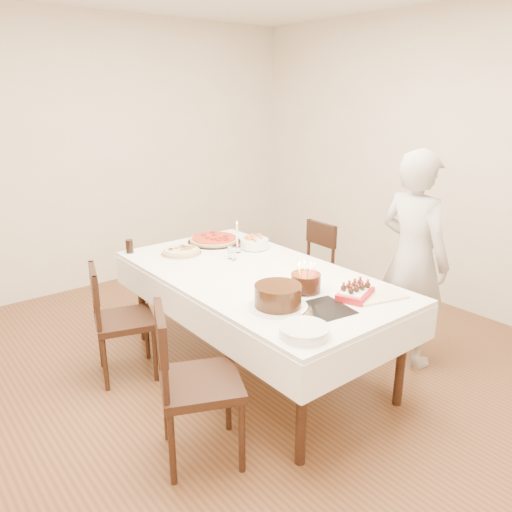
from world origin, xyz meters
TOP-DOWN VIEW (x-y plane):
  - floor at (0.00, 0.00)m, footprint 5.00×5.00m
  - wall_back at (0.00, 2.50)m, footprint 4.50×0.04m
  - wall_right at (2.25, 0.00)m, footprint 0.04×5.00m
  - dining_table at (0.07, 0.09)m, footprint 1.52×2.32m
  - chair_right_savory at (1.02, 0.57)m, footprint 0.45×0.45m
  - chair_left_savory at (-0.71, 0.61)m, footprint 0.54×0.54m
  - chair_left_dessert at (-0.75, -0.45)m, footprint 0.62×0.62m
  - person at (1.06, -0.50)m, footprint 0.43×0.61m
  - pizza_white at (-0.12, 0.80)m, footprint 0.41×0.41m
  - pizza_pepperoni at (0.26, 0.91)m, footprint 0.52×0.52m
  - red_placemat at (0.45, 0.72)m, footprint 0.24×0.24m
  - pasta_bowl at (0.42, 0.56)m, footprint 0.24×0.24m
  - taper_candle at (0.25, 0.56)m, footprint 0.07×0.07m
  - shaker_pair at (0.12, 0.43)m, footprint 0.11×0.11m
  - cola_glass at (-0.42, 1.08)m, footprint 0.06×0.06m
  - layer_cake at (-0.19, -0.44)m, footprint 0.46×0.46m
  - cake_board at (-0.01, -0.63)m, footprint 0.34×0.34m
  - birthday_cake at (0.10, -0.36)m, footprint 0.25×0.25m
  - strawberry_box at (0.28, -0.62)m, footprint 0.30×0.25m
  - box_lid at (0.40, -0.69)m, footprint 0.39×0.31m
  - plate_stack at (-0.32, -0.80)m, footprint 0.34×0.34m
  - china_plate at (-0.25, -0.42)m, footprint 0.27×0.27m

SIDE VIEW (x-z plane):
  - floor at x=0.00m, z-range 0.00..0.00m
  - dining_table at x=0.07m, z-range 0.00..0.75m
  - chair_left_savory at x=-0.71m, z-range 0.00..0.85m
  - chair_right_savory at x=1.02m, z-range 0.00..0.85m
  - chair_left_dessert at x=-0.75m, z-range 0.00..0.92m
  - red_placemat at x=0.45m, z-range 0.75..0.75m
  - cake_board at x=-0.01m, z-range 0.74..0.76m
  - box_lid at x=0.40m, z-range 0.74..0.76m
  - china_plate at x=-0.25m, z-range 0.75..0.76m
  - pizza_white at x=-0.12m, z-range 0.75..0.79m
  - pizza_pepperoni at x=0.26m, z-range 0.75..0.79m
  - plate_stack at x=-0.32m, z-range 0.75..0.80m
  - strawberry_box at x=0.28m, z-range 0.75..0.81m
  - pasta_bowl at x=0.42m, z-range 0.76..0.83m
  - person at x=1.06m, z-range 0.00..1.60m
  - shaker_pair at x=0.12m, z-range 0.75..0.85m
  - cola_glass at x=-0.42m, z-range 0.75..0.86m
  - layer_cake at x=-0.19m, z-range 0.75..0.89m
  - birthday_cake at x=0.10m, z-range 0.76..0.93m
  - taper_candle at x=0.25m, z-range 0.75..1.01m
  - wall_back at x=0.00m, z-range 0.00..2.70m
  - wall_right at x=2.25m, z-range 0.00..2.70m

